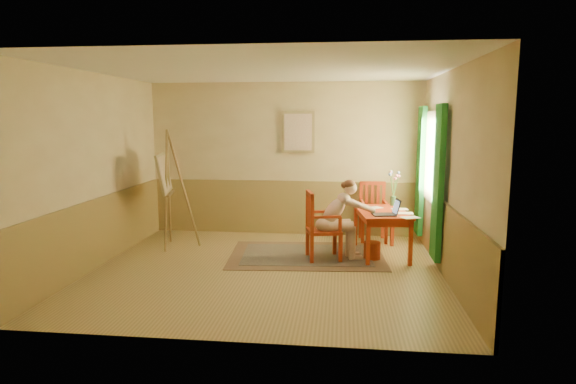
# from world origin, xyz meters

# --- Properties ---
(room) EXTENTS (5.04, 4.54, 2.84)m
(room) POSITION_xyz_m (0.00, 0.00, 1.40)
(room) COLOR tan
(room) RESTS_ON ground
(wainscot) EXTENTS (5.00, 4.50, 1.00)m
(wainscot) POSITION_xyz_m (0.00, 0.80, 0.50)
(wainscot) COLOR olive
(wainscot) RESTS_ON room
(window) EXTENTS (0.12, 2.01, 2.20)m
(window) POSITION_xyz_m (2.42, 1.10, 1.35)
(window) COLOR white
(window) RESTS_ON room
(wall_portrait) EXTENTS (0.60, 0.05, 0.76)m
(wall_portrait) POSITION_xyz_m (0.25, 2.20, 1.90)
(wall_portrait) COLOR #A08955
(wall_portrait) RESTS_ON room
(rug) EXTENTS (2.51, 1.77, 0.02)m
(rug) POSITION_xyz_m (0.52, 0.79, 0.01)
(rug) COLOR #8C7251
(rug) RESTS_ON room
(table) EXTENTS (0.88, 1.29, 0.72)m
(table) POSITION_xyz_m (1.68, 0.93, 0.63)
(table) COLOR #C53F19
(table) RESTS_ON room
(chair_left) EXTENTS (0.58, 0.56, 1.06)m
(chair_left) POSITION_xyz_m (0.74, 0.59, 0.53)
(chair_left) COLOR #C53F19
(chair_left) RESTS_ON room
(chair_back) EXTENTS (0.48, 0.50, 1.03)m
(chair_back) POSITION_xyz_m (1.61, 1.90, 0.52)
(chair_back) COLOR #C53F19
(chair_back) RESTS_ON room
(figure) EXTENTS (0.95, 0.51, 1.23)m
(figure) POSITION_xyz_m (1.02, 0.64, 0.68)
(figure) COLOR beige
(figure) RESTS_ON room
(laptop) EXTENTS (0.43, 0.31, 0.24)m
(laptop) POSITION_xyz_m (1.75, 0.59, 0.77)
(laptop) COLOR #1E2338
(laptop) RESTS_ON table
(papers) EXTENTS (0.79, 1.01, 0.00)m
(papers) POSITION_xyz_m (1.90, 0.86, 0.72)
(papers) COLOR white
(papers) RESTS_ON table
(vase) EXTENTS (0.23, 0.29, 0.58)m
(vase) POSITION_xyz_m (1.91, 1.43, 0.99)
(vase) COLOR #3F724C
(vase) RESTS_ON table
(wastebasket) EXTENTS (0.32, 0.32, 0.27)m
(wastebasket) POSITION_xyz_m (1.53, 0.70, 0.14)
(wastebasket) COLOR #A23B19
(wastebasket) RESTS_ON room
(easel) EXTENTS (0.73, 0.88, 1.98)m
(easel) POSITION_xyz_m (-1.84, 1.07, 1.17)
(easel) COLOR olive
(easel) RESTS_ON room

